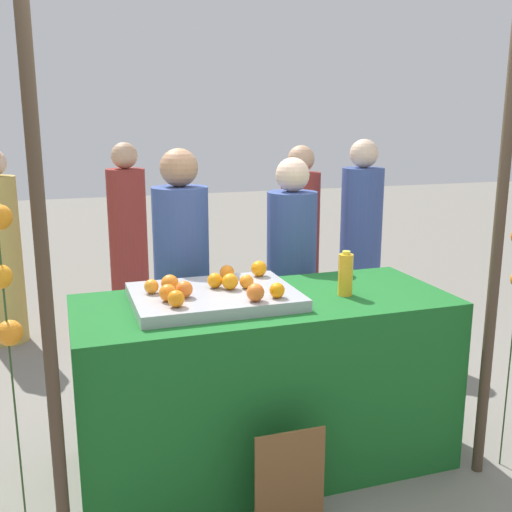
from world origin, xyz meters
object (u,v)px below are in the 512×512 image
chalkboard_sign (289,483)px  vendor_left (183,296)px  juice_bottle (345,274)px  stall_counter (265,382)px  orange_1 (259,269)px  orange_0 (215,280)px  vendor_right (291,289)px

chalkboard_sign → vendor_left: bearing=99.5°
juice_bottle → vendor_left: (-0.74, 0.76, -0.27)m
juice_bottle → vendor_left: vendor_left is taller
juice_bottle → vendor_left: 1.09m
juice_bottle → chalkboard_sign: size_ratio=0.46×
stall_counter → juice_bottle: juice_bottle is taller
juice_bottle → chalkboard_sign: bearing=-134.4°
stall_counter → orange_1: 0.63m
stall_counter → orange_1: (0.05, 0.24, 0.58)m
orange_0 → chalkboard_sign: orange_0 is taller
orange_0 → chalkboard_sign: 1.06m
juice_bottle → chalkboard_sign: juice_bottle is taller
stall_counter → vendor_right: size_ratio=1.22×
orange_0 → orange_1: 0.33m
orange_1 → chalkboard_sign: size_ratio=0.17×
juice_bottle → chalkboard_sign: (-0.52, -0.53, -0.81)m
juice_bottle → orange_1: bearing=141.6°
juice_bottle → vendor_right: vendor_right is taller
orange_0 → chalkboard_sign: bearing=-76.8°
orange_0 → stall_counter: bearing=-19.6°
stall_counter → orange_0: (-0.25, 0.09, 0.57)m
orange_0 → vendor_right: (0.69, 0.64, -0.28)m
stall_counter → orange_1: bearing=78.8°
vendor_left → chalkboard_sign: bearing=-80.5°
chalkboard_sign → orange_1: bearing=80.8°
orange_1 → stall_counter: bearing=-101.2°
chalkboard_sign → stall_counter: bearing=81.7°
stall_counter → chalkboard_sign: 0.64m
orange_1 → juice_bottle: bearing=-38.4°
orange_1 → vendor_left: (-0.35, 0.45, -0.26)m
chalkboard_sign → vendor_right: size_ratio=0.32×
stall_counter → orange_0: orange_0 is taller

